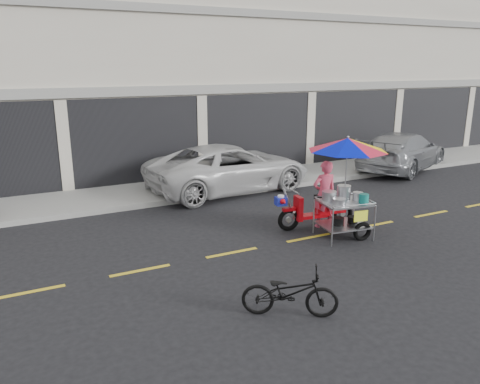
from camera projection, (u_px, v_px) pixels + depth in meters
name	position (u px, v px, depth m)	size (l,w,h in m)	color
ground	(309.00, 238.00, 10.92)	(90.00, 90.00, 0.00)	black
sidewalk	(214.00, 183.00, 15.64)	(45.00, 3.00, 0.15)	gray
shophouse_block	(225.00, 57.00, 20.15)	(36.00, 8.11, 10.40)	beige
centerline	(309.00, 238.00, 10.92)	(42.00, 0.10, 0.01)	gold
white_pickup	(230.00, 168.00, 14.86)	(2.46, 5.33, 1.48)	silver
silver_pickup	(402.00, 151.00, 17.81)	(2.03, 4.99, 1.45)	#97999E
near_bicycle	(290.00, 292.00, 7.44)	(0.54, 1.55, 0.81)	black
food_vendor_rig	(338.00, 172.00, 10.90)	(2.36, 2.12, 2.38)	black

